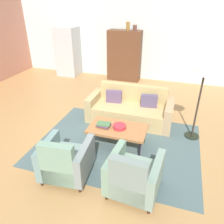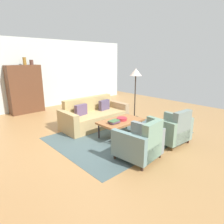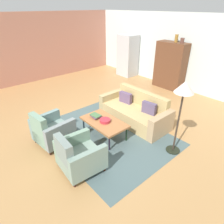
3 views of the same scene
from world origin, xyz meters
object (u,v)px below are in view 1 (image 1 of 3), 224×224
at_px(armchair_left, 65,161).
at_px(fruit_bowl, 119,127).
at_px(cabinet, 124,56).
at_px(book_stack, 104,125).
at_px(armchair_right, 133,177).
at_px(vase_tall, 128,26).
at_px(couch, 131,109).
at_px(coffee_table, 118,129).
at_px(refrigerator, 68,52).
at_px(vase_round, 135,28).
at_px(floor_lamp, 204,76).

relative_size(armchair_left, fruit_bowl, 3.22).
bearing_deg(cabinet, book_stack, -80.92).
relative_size(armchair_right, vase_tall, 3.18).
bearing_deg(couch, coffee_table, 89.94).
height_order(couch, refrigerator, refrigerator).
bearing_deg(cabinet, vase_round, -0.77).
bearing_deg(refrigerator, fruit_bowl, -51.13).
distance_m(coffee_table, book_stack, 0.31).
height_order(vase_round, refrigerator, vase_round).
bearing_deg(floor_lamp, vase_tall, 125.73).
bearing_deg(vase_round, cabinet, 179.23).
relative_size(couch, armchair_left, 2.39).
bearing_deg(fruit_bowl, refrigerator, 128.87).
bearing_deg(vase_round, fruit_bowl, -81.08).
relative_size(book_stack, cabinet, 0.16).
height_order(armchair_left, armchair_right, same).
distance_m(coffee_table, armchair_left, 1.31).
xyz_separation_m(couch, floor_lamp, (1.53, -0.35, 1.16)).
relative_size(armchair_right, cabinet, 0.49).
bearing_deg(refrigerator, cabinet, 2.63).
bearing_deg(vase_tall, floor_lamp, -54.27).
distance_m(vase_tall, vase_round, 0.25).
bearing_deg(vase_tall, armchair_right, -74.69).
height_order(armchair_right, floor_lamp, floor_lamp).
xyz_separation_m(armchair_left, cabinet, (-0.37, 5.34, 0.56)).
bearing_deg(refrigerator, vase_round, 2.18).
xyz_separation_m(couch, book_stack, (-0.29, -1.23, 0.20)).
xyz_separation_m(couch, coffee_table, (0.00, -1.19, 0.12)).
bearing_deg(coffee_table, armchair_right, -62.98).
xyz_separation_m(fruit_bowl, cabinet, (-1.00, 4.17, 0.42)).
bearing_deg(armchair_left, armchair_right, -5.69).
bearing_deg(floor_lamp, couch, 167.00).
bearing_deg(vase_tall, refrigerator, -177.59).
relative_size(armchair_left, armchair_right, 1.00).
xyz_separation_m(fruit_bowl, floor_lamp, (1.49, 0.83, 0.97)).
bearing_deg(vase_round, couch, -78.34).
distance_m(armchair_left, vase_round, 5.55).
height_order(refrigerator, floor_lamp, refrigerator).
relative_size(cabinet, floor_lamp, 1.05).
relative_size(fruit_bowl, refrigerator, 0.15).
height_order(armchair_left, fruit_bowl, armchair_left).
bearing_deg(vase_round, book_stack, -85.61).
distance_m(cabinet, refrigerator, 2.28).
xyz_separation_m(vase_round, refrigerator, (-2.62, -0.10, -0.97)).
xyz_separation_m(armchair_left, fruit_bowl, (0.63, 1.17, 0.13)).
height_order(coffee_table, refrigerator, refrigerator).
bearing_deg(armchair_right, book_stack, 132.82).
distance_m(cabinet, floor_lamp, 4.20).
bearing_deg(armchair_right, refrigerator, 130.72).
bearing_deg(floor_lamp, book_stack, -154.33).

